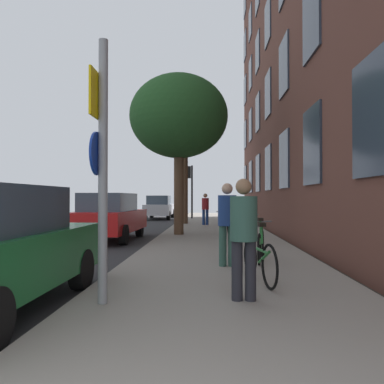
{
  "coord_description": "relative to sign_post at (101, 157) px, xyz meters",
  "views": [
    {
      "loc": [
        0.84,
        -0.54,
        1.47
      ],
      "look_at": [
        0.31,
        10.85,
        1.65
      ],
      "focal_mm": 35.47,
      "sensor_mm": 36.0,
      "label": 1
    }
  ],
  "objects": [
    {
      "name": "ground_plane",
      "position": [
        -1.84,
        10.73,
        -2.0
      ],
      "size": [
        41.8,
        41.8,
        0.0
      ],
      "primitive_type": "plane",
      "color": "#332D28"
    },
    {
      "name": "road_asphalt",
      "position": [
        -3.94,
        10.73,
        -2.0
      ],
      "size": [
        7.0,
        38.0,
        0.01
      ],
      "primitive_type": "cube",
      "color": "#2D2D30",
      "rests_on": "ground"
    },
    {
      "name": "sidewalk",
      "position": [
        1.66,
        10.73,
        -1.94
      ],
      "size": [
        4.2,
        38.0,
        0.12
      ],
      "primitive_type": "cube",
      "color": "gray",
      "rests_on": "ground"
    },
    {
      "name": "sign_post",
      "position": [
        0.0,
        0.0,
        0.0
      ],
      "size": [
        0.15,
        0.6,
        3.4
      ],
      "color": "gray",
      "rests_on": "sidewalk"
    },
    {
      "name": "traffic_light",
      "position": [
        0.12,
        20.38,
        0.53
      ],
      "size": [
        0.43,
        0.24,
        3.51
      ],
      "color": "black",
      "rests_on": "sidewalk"
    },
    {
      "name": "tree_near",
      "position": [
        0.25,
        9.23,
        2.49
      ],
      "size": [
        3.66,
        3.66,
        5.95
      ],
      "color": "brown",
      "rests_on": "sidewalk"
    },
    {
      "name": "tree_far",
      "position": [
        0.05,
        15.24,
        3.51
      ],
      "size": [
        3.32,
        3.32,
        6.86
      ],
      "color": "brown",
      "rests_on": "sidewalk"
    },
    {
      "name": "bicycle_0",
      "position": [
        2.19,
        1.3,
        -1.5
      ],
      "size": [
        0.47,
        1.63,
        0.97
      ],
      "color": "black",
      "rests_on": "sidewalk"
    },
    {
      "name": "bicycle_1",
      "position": [
        2.49,
        3.33,
        -1.52
      ],
      "size": [
        0.48,
        1.59,
        0.93
      ],
      "color": "black",
      "rests_on": "sidewalk"
    },
    {
      "name": "bicycle_2",
      "position": [
        2.58,
        6.36,
        -1.51
      ],
      "size": [
        0.51,
        1.6,
        0.96
      ],
      "color": "black",
      "rests_on": "sidewalk"
    },
    {
      "name": "bicycle_3",
      "position": [
        1.99,
        9.33,
        -1.52
      ],
      "size": [
        0.56,
        1.68,
        0.93
      ],
      "color": "black",
      "rests_on": "sidewalk"
    },
    {
      "name": "bicycle_4",
      "position": [
        2.45,
        12.1,
        -1.54
      ],
      "size": [
        0.55,
        1.66,
        0.89
      ],
      "color": "black",
      "rests_on": "sidewalk"
    },
    {
      "name": "pedestrian_0",
      "position": [
        1.85,
        0.22,
        -0.96
      ],
      "size": [
        0.39,
        0.39,
        1.61
      ],
      "color": "#26262D",
      "rests_on": "sidewalk"
    },
    {
      "name": "pedestrian_1",
      "position": [
        1.75,
        2.73,
        -0.94
      ],
      "size": [
        0.5,
        0.5,
        1.64
      ],
      "color": "#33594C",
      "rests_on": "sidewalk"
    },
    {
      "name": "pedestrian_2",
      "position": [
        1.18,
        14.26,
        -0.98
      ],
      "size": [
        0.47,
        0.47,
        1.58
      ],
      "color": "navy",
      "rests_on": "sidewalk"
    },
    {
      "name": "car_1",
      "position": [
        -2.03,
        8.07,
        -1.16
      ],
      "size": [
        1.85,
        4.23,
        1.62
      ],
      "color": "red",
      "rests_on": "road_asphalt"
    },
    {
      "name": "car_2",
      "position": [
        -2.09,
        21.46,
        -1.16
      ],
      "size": [
        1.77,
        4.44,
        1.62
      ],
      "color": "silver",
      "rests_on": "road_asphalt"
    }
  ]
}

